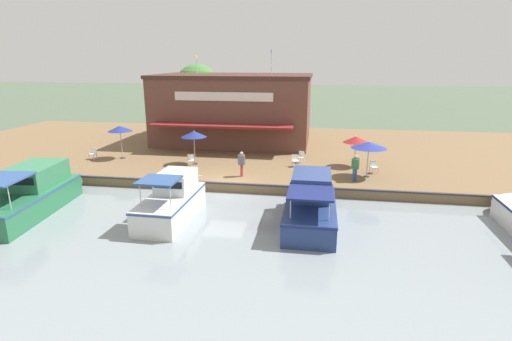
{
  "coord_description": "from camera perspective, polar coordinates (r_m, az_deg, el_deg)",
  "views": [
    {
      "loc": [
        22.77,
        5.63,
        8.05
      ],
      "look_at": [
        -1.0,
        1.82,
        1.3
      ],
      "focal_mm": 28.0,
      "sensor_mm": 36.0,
      "label": 1
    }
  ],
  "objects": [
    {
      "name": "person_near_entrance",
      "position": [
        25.68,
        14.0,
        0.78
      ],
      "size": [
        0.48,
        0.48,
        1.69
      ],
      "color": "#2D5193",
      "rests_on": "quay_deck"
    },
    {
      "name": "mooring_post",
      "position": [
        24.17,
        9.28,
        -1.54
      ],
      "size": [
        0.22,
        0.22,
        0.76
      ],
      "color": "#473323",
      "rests_on": "quay_deck"
    },
    {
      "name": "cafe_chair_facing_river",
      "position": [
        33.09,
        -22.26,
        2.32
      ],
      "size": [
        0.48,
        0.48,
        0.85
      ],
      "color": "white",
      "rests_on": "quay_deck"
    },
    {
      "name": "cafe_chair_beside_entrance",
      "position": [
        29.78,
        6.41,
        2.02
      ],
      "size": [
        0.6,
        0.6,
        0.85
      ],
      "color": "white",
      "rests_on": "quay_deck"
    },
    {
      "name": "motorboat_mid_row",
      "position": [
        20.57,
        7.83,
        -4.59
      ],
      "size": [
        6.77,
        2.45,
        2.4
      ],
      "color": "navy",
      "rests_on": "river_water"
    },
    {
      "name": "motorboat_fourth_along",
      "position": [
        21.37,
        -11.48,
        -4.04
      ],
      "size": [
        6.07,
        2.23,
        2.52
      ],
      "color": "silver",
      "rests_on": "river_water"
    },
    {
      "name": "quay_deck",
      "position": [
        35.1,
        -0.35,
        2.91
      ],
      "size": [
        22.0,
        56.0,
        0.6
      ],
      "primitive_type": "cube",
      "color": "brown",
      "rests_on": "ground"
    },
    {
      "name": "cafe_chair_far_corner_seat",
      "position": [
        28.66,
        5.62,
        1.5
      ],
      "size": [
        0.57,
        0.57,
        0.85
      ],
      "color": "white",
      "rests_on": "quay_deck"
    },
    {
      "name": "motorboat_distant_upstream",
      "position": [
        25.01,
        -29.13,
        -2.79
      ],
      "size": [
        8.45,
        3.52,
        2.49
      ],
      "color": "#287047",
      "rests_on": "river_water"
    },
    {
      "name": "patio_umbrella_by_entrance",
      "position": [
        26.62,
        15.83,
        3.53
      ],
      "size": [
        2.28,
        2.28,
        2.37
      ],
      "color": "#B7B7B7",
      "rests_on": "quay_deck"
    },
    {
      "name": "patio_umbrella_far_corner",
      "position": [
        29.16,
        14.1,
        4.32
      ],
      "size": [
        1.82,
        1.82,
        2.22
      ],
      "color": "#B7B7B7",
      "rests_on": "quay_deck"
    },
    {
      "name": "waterfront_restaurant",
      "position": [
        36.95,
        -3.13,
        8.83
      ],
      "size": [
        10.12,
        13.83,
        8.23
      ],
      "color": "brown",
      "rests_on": "quay_deck"
    },
    {
      "name": "cafe_chair_under_first_umbrella",
      "position": [
        28.04,
        16.46,
        0.61
      ],
      "size": [
        0.56,
        0.56,
        0.85
      ],
      "color": "white",
      "rests_on": "quay_deck"
    },
    {
      "name": "quay_edge_fender",
      "position": [
        24.68,
        -4.51,
        -1.83
      ],
      "size": [
        0.2,
        50.4,
        0.1
      ],
      "primitive_type": "cube",
      "color": "#2D2D33",
      "rests_on": "quay_deck"
    },
    {
      "name": "person_at_quay_edge",
      "position": [
        25.99,
        -2.08,
        1.37
      ],
      "size": [
        0.47,
        0.47,
        1.66
      ],
      "color": "#B23338",
      "rests_on": "quay_deck"
    },
    {
      "name": "patio_umbrella_mid_patio_right",
      "position": [
        32.27,
        -18.86,
        5.68
      ],
      "size": [
        1.84,
        1.84,
        2.58
      ],
      "color": "#B7B7B7",
      "rests_on": "quay_deck"
    },
    {
      "name": "patio_umbrella_back_row",
      "position": [
        29.18,
        -8.87,
        5.15
      ],
      "size": [
        1.83,
        1.83,
        2.48
      ],
      "color": "#B7B7B7",
      "rests_on": "quay_deck"
    },
    {
      "name": "ground_plane",
      "position": [
        24.79,
        -4.53,
        -3.33
      ],
      "size": [
        220.0,
        220.0,
        0.0
      ],
      "primitive_type": "plane",
      "color": "#4C5B47"
    },
    {
      "name": "tree_behind_restaurant",
      "position": [
        42.62,
        -8.69,
        11.58
      ],
      "size": [
        4.81,
        4.58,
        6.96
      ],
      "color": "brown",
      "rests_on": "quay_deck"
    },
    {
      "name": "cafe_chair_back_row_seat",
      "position": [
        29.0,
        -9.3,
        1.54
      ],
      "size": [
        0.56,
        0.56,
        0.85
      ],
      "color": "white",
      "rests_on": "quay_deck"
    }
  ]
}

